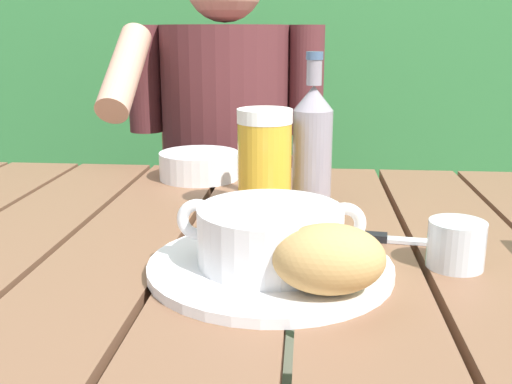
{
  "coord_description": "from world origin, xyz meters",
  "views": [
    {
      "loc": [
        0.09,
        -0.74,
        1.0
      ],
      "look_at": [
        0.03,
        0.02,
        0.8
      ],
      "focal_mm": 42.09,
      "sensor_mm": 36.0,
      "label": 1
    }
  ],
  "objects": [
    {
      "name": "table_knife",
      "position": [
        0.2,
        0.04,
        0.73
      ],
      "size": [
        0.15,
        0.04,
        0.01
      ],
      "color": "silver",
      "rests_on": "dining_table"
    },
    {
      "name": "beer_glass",
      "position": [
        0.03,
        0.16,
        0.81
      ],
      "size": [
        0.08,
        0.08,
        0.16
      ],
      "color": "gold",
      "rests_on": "dining_table"
    },
    {
      "name": "chair_near_diner",
      "position": [
        -0.11,
        0.91,
        0.46
      ],
      "size": [
        0.49,
        0.45,
        0.93
      ],
      "color": "brown",
      "rests_on": "ground_plane"
    },
    {
      "name": "person_eating",
      "position": [
        -0.12,
        0.71,
        0.72
      ],
      "size": [
        0.48,
        0.47,
        1.23
      ],
      "color": "#59282A",
      "rests_on": "ground_plane"
    },
    {
      "name": "dining_table",
      "position": [
        0.0,
        0.0,
        0.64
      ],
      "size": [
        1.4,
        0.95,
        0.73
      ],
      "color": "brown",
      "rests_on": "ground_plane"
    },
    {
      "name": "beer_bottle",
      "position": [
        0.1,
        0.19,
        0.83
      ],
      "size": [
        0.06,
        0.06,
        0.25
      ],
      "color": "gray",
      "rests_on": "dining_table"
    },
    {
      "name": "water_glass_small",
      "position": [
        0.27,
        -0.05,
        0.76
      ],
      "size": [
        0.07,
        0.07,
        0.06
      ],
      "color": "silver",
      "rests_on": "dining_table"
    },
    {
      "name": "bread_roll",
      "position": [
        0.12,
        -0.16,
        0.78
      ],
      "size": [
        0.12,
        0.1,
        0.07
      ],
      "color": "tan",
      "rests_on": "serving_plate"
    },
    {
      "name": "serving_plate",
      "position": [
        0.05,
        -0.08,
        0.73
      ],
      "size": [
        0.29,
        0.29,
        0.01
      ],
      "color": "white",
      "rests_on": "dining_table"
    },
    {
      "name": "diner_bowl",
      "position": [
        -0.11,
        0.37,
        0.75
      ],
      "size": [
        0.15,
        0.15,
        0.05
      ],
      "color": "white",
      "rests_on": "dining_table"
    },
    {
      "name": "soup_bowl",
      "position": [
        0.05,
        -0.08,
        0.77
      ],
      "size": [
        0.22,
        0.17,
        0.08
      ],
      "color": "white",
      "rests_on": "serving_plate"
    }
  ]
}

